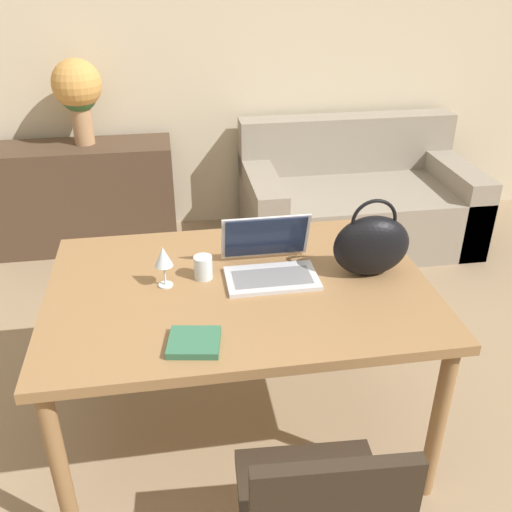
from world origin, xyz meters
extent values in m
cube|color=beige|center=(0.00, 2.79, 1.35)|extent=(10.00, 0.06, 2.70)
cube|color=olive|center=(0.06, 0.56, 0.73)|extent=(1.46, 1.00, 0.04)
cylinder|color=olive|center=(-0.61, 0.12, 0.36)|extent=(0.06, 0.06, 0.71)
cylinder|color=olive|center=(0.73, 0.12, 0.36)|extent=(0.06, 0.06, 0.71)
cylinder|color=olive|center=(-0.61, 1.00, 0.36)|extent=(0.06, 0.06, 0.71)
cylinder|color=olive|center=(0.73, 1.00, 0.36)|extent=(0.06, 0.06, 0.71)
cube|color=#2D2319|center=(0.18, -0.21, 0.43)|extent=(0.46, 0.46, 0.05)
cylinder|color=#2D2319|center=(0.00, -0.02, 0.20)|extent=(0.04, 0.04, 0.41)
cylinder|color=#2D2319|center=(0.37, -0.04, 0.20)|extent=(0.04, 0.04, 0.41)
cube|color=gray|center=(1.13, 2.25, 0.21)|extent=(1.57, 0.91, 0.42)
cube|color=gray|center=(1.13, 2.60, 0.62)|extent=(1.57, 0.20, 0.40)
cube|color=gray|center=(0.44, 2.25, 0.28)|extent=(0.20, 0.91, 0.56)
cube|color=gray|center=(1.81, 2.25, 0.28)|extent=(0.20, 0.91, 0.56)
cube|color=#4C3828|center=(-0.76, 2.50, 0.37)|extent=(1.23, 0.40, 0.73)
cube|color=silver|center=(0.19, 0.57, 0.76)|extent=(0.36, 0.21, 0.02)
cube|color=gray|center=(0.19, 0.57, 0.77)|extent=(0.30, 0.14, 0.00)
cube|color=silver|center=(0.19, 0.72, 0.87)|extent=(0.36, 0.08, 0.21)
cube|color=#19233D|center=(0.19, 0.72, 0.87)|extent=(0.33, 0.07, 0.18)
cylinder|color=silver|center=(-0.07, 0.63, 0.80)|extent=(0.07, 0.07, 0.09)
cylinder|color=silver|center=(-0.22, 0.60, 0.75)|extent=(0.06, 0.06, 0.01)
cylinder|color=silver|center=(-0.22, 0.60, 0.80)|extent=(0.01, 0.01, 0.08)
cone|color=silver|center=(-0.22, 0.60, 0.88)|extent=(0.07, 0.07, 0.08)
ellipsoid|color=black|center=(0.58, 0.56, 0.87)|extent=(0.30, 0.14, 0.25)
torus|color=black|center=(0.58, 0.56, 0.98)|extent=(0.18, 0.01, 0.18)
cylinder|color=tan|center=(-0.71, 2.53, 0.87)|extent=(0.13, 0.13, 0.27)
sphere|color=#3D6B38|center=(-0.71, 2.53, 1.06)|extent=(0.24, 0.24, 0.24)
sphere|color=#D6994C|center=(-0.71, 2.53, 1.12)|extent=(0.31, 0.31, 0.31)
cube|color=#336B4C|center=(-0.13, 0.21, 0.76)|extent=(0.19, 0.18, 0.02)
camera|label=1|loc=(-0.17, -1.29, 1.90)|focal=40.00mm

